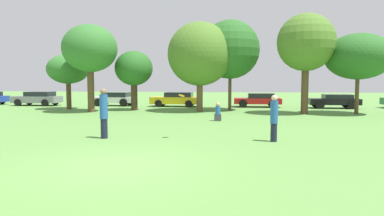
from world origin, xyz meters
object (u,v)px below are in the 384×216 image
tree_2 (134,69)px  tree_1 (90,49)px  person_thrower (104,113)px  frisbee (182,96)px  tree_5 (306,43)px  person_catcher (274,117)px  tree_0 (68,69)px  parked_car_yellow (176,99)px  bystander_sitting (218,113)px  parked_car_white (115,98)px  tree_6 (358,57)px  parked_car_grey (38,98)px  tree_3 (200,54)px  parked_car_red (258,100)px  tree_4 (230,50)px  parked_car_black (334,101)px

tree_2 → tree_1: bearing=-143.7°
person_thrower → frisbee: (3.04, 0.30, 0.68)m
tree_5 → person_thrower: bearing=-131.3°
person_catcher → tree_2: size_ratio=0.38×
person_thrower → tree_0: (-8.11, 12.95, 2.16)m
parked_car_yellow → bystander_sitting: bearing=112.5°
tree_5 → parked_car_white: (-15.57, 5.89, -4.14)m
person_thrower → tree_6: bearing=39.9°
parked_car_grey → parked_car_white: parked_car_grey is taller
person_thrower → tree_3: (2.49, 12.37, 3.21)m
tree_2 → tree_3: bearing=-3.5°
parked_car_grey → parked_car_red: parked_car_grey is taller
parked_car_white → tree_4: bearing=161.4°
tree_6 → parked_car_yellow: 14.74m
tree_4 → tree_5: size_ratio=1.01×
parked_car_grey → parked_car_yellow: size_ratio=1.00×
parked_car_yellow → tree_6: bearing=158.9°
parked_car_grey → parked_car_white: bearing=-174.4°
parked_car_grey → parked_car_white: (7.16, 0.64, -0.01)m
tree_4 → parked_car_yellow: tree_4 is taller
tree_4 → tree_5: tree_4 is taller
frisbee → tree_6: (10.27, 11.21, 2.20)m
tree_0 → parked_car_black: (21.35, 3.59, -2.53)m
tree_1 → tree_2: (2.64, 1.94, -1.37)m
tree_4 → parked_car_white: (-10.47, 3.63, -3.97)m
tree_5 → parked_car_black: bearing=57.4°
tree_5 → parked_car_red: size_ratio=1.70×
tree_0 → parked_car_black: size_ratio=1.09×
tree_0 → tree_2: (5.48, -0.27, 0.01)m
frisbee → parked_car_white: size_ratio=0.07×
tree_4 → tree_5: (5.10, -2.26, 0.18)m
tree_4 → parked_car_grey: size_ratio=1.61×
tree_3 → tree_5: 7.44m
tree_1 → parked_car_yellow: tree_1 is taller
parked_car_white → parked_car_red: parked_car_white is taller
bystander_sitting → parked_car_black: size_ratio=0.26×
tree_5 → tree_2: bearing=173.0°
tree_1 → tree_2: 3.55m
tree_6 → parked_car_red: tree_6 is taller
tree_2 → parked_car_grey: tree_2 is taller
frisbee → parked_car_grey: bearing=134.8°
person_catcher → tree_6: bearing=-121.6°
tree_6 → parked_car_red: 8.95m
bystander_sitting → parked_car_grey: bearing=149.7°
tree_6 → parked_car_white: (-19.08, 5.52, -3.23)m
frisbee → tree_5: (6.76, 10.84, 3.11)m
tree_1 → parked_car_grey: 10.28m
tree_3 → tree_5: tree_5 is taller
tree_4 → frisbee: bearing=-97.2°
parked_car_white → parked_car_grey: bearing=5.6°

